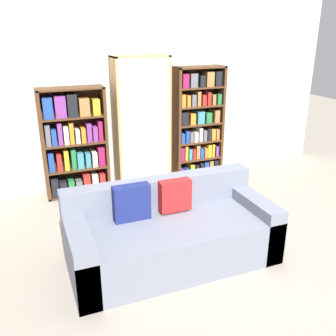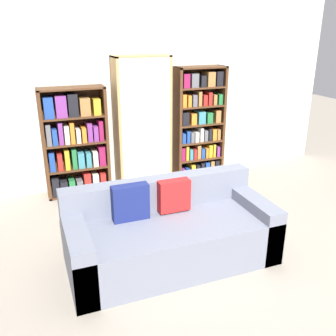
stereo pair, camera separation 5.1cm
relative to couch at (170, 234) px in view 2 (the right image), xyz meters
name	(u,v)px [view 2 (the right image)]	position (x,y,z in m)	size (l,w,h in m)	color
ground_plane	(236,270)	(0.54, -0.41, -0.29)	(16.00, 16.00, 0.00)	gray
wall_back	(149,91)	(0.54, 2.23, 1.06)	(6.00, 0.06, 2.70)	silver
couch	(170,234)	(0.00, 0.00, 0.00)	(2.02, 0.90, 0.81)	slate
bookshelf_left	(75,143)	(-0.61, 2.02, 0.44)	(0.87, 0.32, 1.50)	#4C2D19
display_cabinet	(142,123)	(0.36, 2.00, 0.65)	(0.78, 0.36, 1.88)	tan
bookshelf_right	(199,124)	(1.27, 2.02, 0.54)	(0.77, 0.32, 1.70)	#4C2D19
wine_bottle	(210,202)	(0.86, 0.79, -0.15)	(0.07, 0.07, 0.34)	#143819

